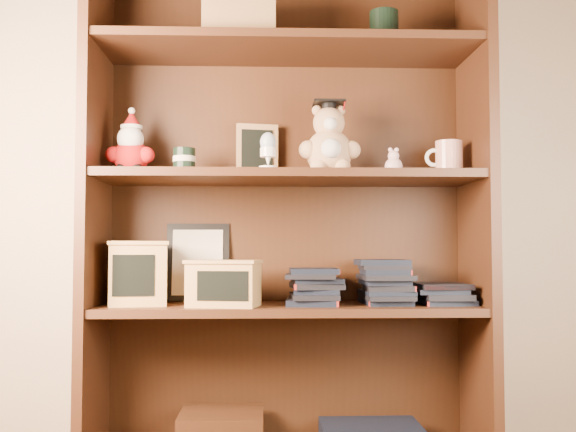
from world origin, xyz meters
The scene contains 16 objects.
bookcase centered at (0.02, 1.36, 0.78)m, with size 1.20×0.35×1.60m.
shelf_lower centered at (0.02, 1.30, 0.54)m, with size 1.14×0.33×0.02m.
shelf_upper centered at (0.02, 1.30, 0.94)m, with size 1.14×0.33×0.02m.
santa_plush centered at (-0.46, 1.30, 1.03)m, with size 0.15×0.11×0.21m.
teachers_tin centered at (-0.29, 1.31, 0.99)m, with size 0.07×0.07×0.08m.
chalkboard_plaque centered at (-0.07, 1.42, 1.03)m, with size 0.14×0.08×0.17m.
egg_cup centered at (-0.04, 1.23, 1.01)m, with size 0.05×0.05×0.11m.
grad_teddy_bear centered at (0.15, 1.30, 1.04)m, with size 0.19×0.16×0.23m.
pink_figurine centered at (0.35, 1.31, 0.98)m, with size 0.05×0.05×0.09m.
teacher_mug centered at (0.52, 1.30, 1.00)m, with size 0.12×0.08×0.10m.
certificate_frame centered at (-0.26, 1.44, 0.68)m, with size 0.20×0.05×0.25m.
treats_box centered at (-0.43, 1.30, 0.65)m, with size 0.20×0.20×0.19m.
pencils_box centered at (-0.17, 1.24, 0.62)m, with size 0.23×0.18×0.14m.
book_stack_left centered at (0.10, 1.30, 0.61)m, with size 0.14×0.20×0.11m.
book_stack_mid centered at (0.32, 1.30, 0.62)m, with size 0.14×0.20×0.14m.
book_stack_right centered at (0.50, 1.30, 0.58)m, with size 0.14×0.20×0.06m.
Camera 1 is at (-0.05, -0.75, 0.72)m, focal length 42.00 mm.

